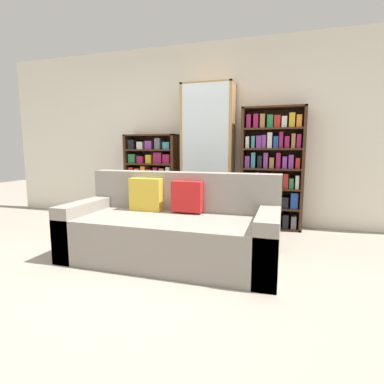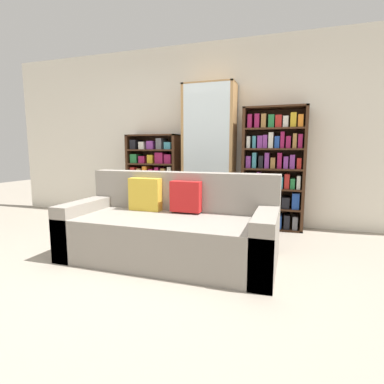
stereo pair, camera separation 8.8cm
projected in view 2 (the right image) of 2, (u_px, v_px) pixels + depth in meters
ground_plane at (135, 275)px, 2.69m from camera, size 16.00×16.00×0.00m
wall_back at (206, 134)px, 4.64m from camera, size 7.12×0.06×2.70m
couch at (171, 229)px, 3.10m from camera, size 2.13×0.95×0.87m
bookshelf_left at (154, 179)px, 4.80m from camera, size 0.84×0.32×1.35m
display_cabinet at (209, 156)px, 4.44m from camera, size 0.76×0.36×2.06m
bookshelf_right at (273, 170)px, 4.19m from camera, size 0.85×0.32×1.70m
wine_bottle at (230, 228)px, 3.69m from camera, size 0.08×0.08×0.39m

